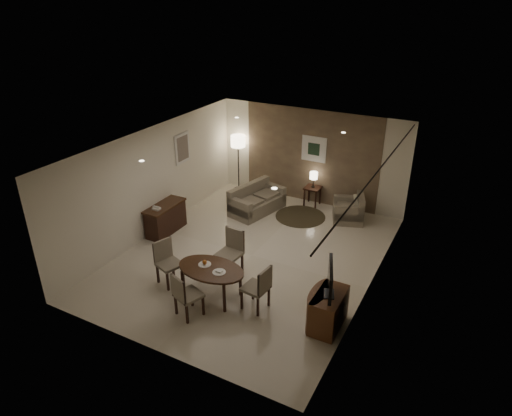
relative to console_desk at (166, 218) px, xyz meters
The scene contains 31 objects.
room_shell 2.70m from the console_desk, ahead, with size 5.50×7.00×2.70m.
taupe_accent 4.39m from the console_desk, 54.45° to the left, with size 3.96×0.03×2.70m, color #7B674C.
curtain_wall 5.26m from the console_desk, ahead, with size 0.08×6.70×2.58m, color beige, non-canonical shape.
curtain_rod 5.64m from the console_desk, ahead, with size 0.03×0.03×6.80m, color black.
art_back_frame 4.49m from the console_desk, 53.18° to the left, with size 0.72×0.03×0.72m, color silver.
art_back_canvas 4.48m from the console_desk, 53.06° to the left, with size 0.34×0.01×0.34m, color #1C331F.
art_left_frame 1.92m from the console_desk, 100.85° to the left, with size 0.03×0.60×0.80m, color silver.
art_left_canvas 1.91m from the console_desk, 100.16° to the left, with size 0.01×0.46×0.64m, color gray.
downlight_nl 3.12m from the console_desk, 58.80° to the right, with size 0.10×0.10×0.01m, color white.
downlight_nr 4.87m from the console_desk, 24.83° to the right, with size 0.10×0.10×0.01m, color white.
downlight_fl 3.12m from the console_desk, 58.80° to the left, with size 0.10×0.10×0.01m, color white.
downlight_fr 4.87m from the console_desk, 24.83° to the left, with size 0.10×0.10×0.01m, color white.
console_desk is the anchor object (origin of this frame).
telephone 0.52m from the console_desk, 90.00° to the right, with size 0.20×0.14×0.09m, color white, non-canonical shape.
tv_cabinet 5.11m from the console_desk, 17.05° to the right, with size 0.48×0.90×0.70m, color brown, non-canonical shape.
flat_tv 5.14m from the console_desk, 17.12° to the right, with size 0.06×0.88×0.60m, color black, non-canonical shape.
dining_table 3.05m from the console_desk, 34.68° to the right, with size 1.41×0.88×0.66m, color #412414, non-canonical shape.
chair_near 3.45m from the console_desk, 44.71° to the right, with size 0.45×0.45×0.92m, color gray, non-canonical shape.
chair_far 2.57m from the console_desk, 20.15° to the right, with size 0.49×0.49×1.01m, color gray, non-canonical shape.
chair_left 2.31m from the console_desk, 49.80° to the right, with size 0.46×0.46×0.95m, color gray, non-canonical shape.
chair_right 3.83m from the console_desk, 25.54° to the right, with size 0.46×0.46×0.95m, color gray, non-canonical shape.
plate_a 2.89m from the console_desk, 35.90° to the right, with size 0.26×0.26×0.02m, color white.
plate_b 3.27m from the console_desk, 33.20° to the right, with size 0.26×0.26×0.02m, color white.
fruit_apple 2.90m from the console_desk, 35.90° to the right, with size 0.09×0.09×0.09m, color #B35614.
napkin 3.28m from the console_desk, 33.20° to the right, with size 0.12×0.08×0.03m, color white.
round_rug 3.63m from the console_desk, 41.46° to the left, with size 1.36×1.36×0.01m, color #433925.
sofa 2.61m from the console_desk, 54.68° to the left, with size 0.80×1.59×0.75m, color gray, non-canonical shape.
armchair 4.80m from the console_desk, 35.55° to the left, with size 0.82×0.77×0.73m, color gray, non-canonical shape.
side_table 4.22m from the console_desk, 50.08° to the left, with size 0.43×0.43×0.55m, color black, non-canonical shape.
table_lamp 4.25m from the console_desk, 50.23° to the left, with size 0.22×0.22×0.50m, color #FFEAC1, non-canonical shape.
floor_lamp 3.28m from the console_desk, 85.06° to the left, with size 0.43×0.43×1.71m, color #FFE5B7, non-canonical shape.
Camera 1 is at (4.35, -8.00, 5.66)m, focal length 32.00 mm.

